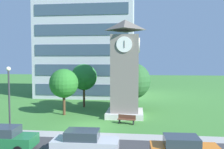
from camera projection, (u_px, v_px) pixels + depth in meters
ground_plane at (89, 127)px, 22.44m from camera, size 160.00×160.00×0.00m
kerb_strip at (83, 135)px, 19.95m from camera, size 120.00×1.60×0.01m
office_building at (88, 43)px, 42.94m from camera, size 16.47×11.61×19.20m
clock_tower at (125, 73)px, 26.46m from camera, size 4.10×4.10×10.88m
park_bench at (127, 119)px, 23.46m from camera, size 1.86×0.83×0.88m
street_lamp at (9, 94)px, 18.91m from camera, size 0.36×0.36×5.85m
tree_by_building at (132, 81)px, 30.35m from camera, size 4.68×4.68×6.03m
tree_streetside at (84, 77)px, 31.73m from camera, size 3.53×3.53×5.86m
tree_near_tower at (64, 83)px, 27.11m from camera, size 3.35×3.35×5.37m
parked_car_green at (6, 138)px, 16.53m from camera, size 4.15×2.02×1.69m
parked_car_silver at (85, 142)px, 15.70m from camera, size 4.46×1.96×1.69m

